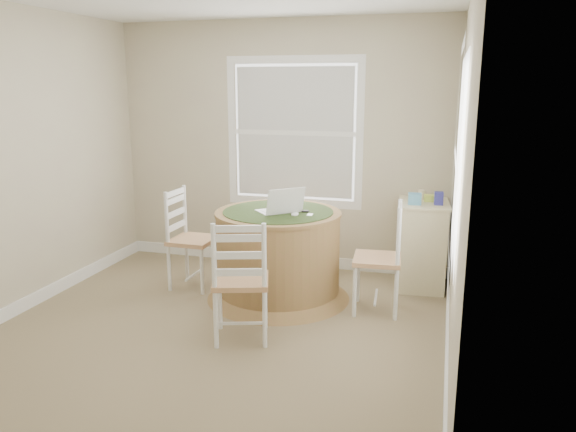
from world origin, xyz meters
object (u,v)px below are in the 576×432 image
(chair_left, at_px, (193,240))
(chair_right, at_px, (377,259))
(chair_near, at_px, (241,280))
(corner_chest, at_px, (421,244))
(laptop, at_px, (280,209))
(round_table, at_px, (278,251))

(chair_left, height_order, chair_right, same)
(chair_near, height_order, corner_chest, chair_near)
(chair_left, distance_m, chair_near, 1.29)
(laptop, bearing_deg, chair_right, 135.30)
(chair_near, relative_size, corner_chest, 1.12)
(chair_left, relative_size, corner_chest, 1.12)
(round_table, distance_m, laptop, 0.41)
(corner_chest, bearing_deg, chair_right, -118.48)
(chair_left, bearing_deg, chair_right, -92.66)
(chair_near, distance_m, laptop, 0.96)
(chair_right, distance_m, corner_chest, 0.83)
(chair_left, xyz_separation_m, chair_near, (0.86, -0.96, 0.00))
(round_table, distance_m, corner_chest, 1.43)
(round_table, height_order, chair_right, chair_right)
(corner_chest, bearing_deg, laptop, -153.94)
(round_table, bearing_deg, chair_left, 171.99)
(chair_left, xyz_separation_m, corner_chest, (2.13, 0.64, -0.05))
(laptop, height_order, corner_chest, laptop)
(chair_left, height_order, corner_chest, chair_left)
(chair_near, distance_m, corner_chest, 2.05)
(round_table, relative_size, chair_left, 1.40)
(chair_near, bearing_deg, chair_right, -155.83)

